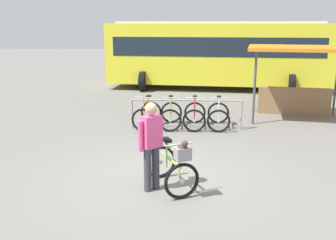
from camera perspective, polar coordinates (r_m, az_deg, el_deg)
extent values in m
plane|color=slate|center=(7.70, -1.05, -8.57)|extent=(80.00, 80.00, 0.00)
cylinder|color=#99999E|center=(11.16, -5.38, 0.90)|extent=(0.06, 0.06, 0.85)
cylinder|color=#99999E|center=(11.15, 10.84, 0.69)|extent=(0.06, 0.06, 0.85)
cylinder|color=#99999E|center=(10.96, 2.75, 2.96)|extent=(3.15, 0.06, 0.05)
torus|color=black|center=(11.79, -2.54, 1.18)|extent=(0.67, 0.19, 0.66)
cylinder|color=#B7B7BC|center=(11.79, -2.54, 1.18)|extent=(0.09, 0.08, 0.08)
torus|color=black|center=(10.83, -3.79, -0.01)|extent=(0.67, 0.19, 0.66)
cylinder|color=#B7B7BC|center=(10.83, -3.79, -0.01)|extent=(0.09, 0.08, 0.08)
cube|color=orange|center=(11.26, -3.15, 1.73)|extent=(0.17, 0.91, 0.04)
cube|color=orange|center=(11.16, -3.23, 2.80)|extent=(0.12, 0.61, 0.04)
cylinder|color=orange|center=(11.42, -2.93, 2.17)|extent=(0.03, 0.03, 0.55)
cube|color=black|center=(11.37, -2.95, 3.52)|extent=(0.15, 0.25, 0.06)
cylinder|color=orange|center=(10.87, -3.65, 1.76)|extent=(0.03, 0.03, 0.63)
cylinder|color=#B7B7BC|center=(10.81, -3.68, 3.39)|extent=(0.52, 0.10, 0.03)
torus|color=black|center=(11.75, 0.51, 1.15)|extent=(0.66, 0.07, 0.66)
cylinder|color=#B7B7BC|center=(11.75, 0.51, 1.15)|extent=(0.08, 0.06, 0.08)
torus|color=black|center=(10.76, 0.30, -0.07)|extent=(0.66, 0.07, 0.66)
cylinder|color=#B7B7BC|center=(10.76, 0.30, -0.07)|extent=(0.08, 0.06, 0.08)
cube|color=#9ED14C|center=(11.20, 0.41, 1.69)|extent=(0.04, 0.92, 0.04)
cube|color=#9ED14C|center=(11.11, 0.40, 2.77)|extent=(0.04, 0.61, 0.04)
cylinder|color=#9ED14C|center=(11.37, 0.45, 2.13)|extent=(0.03, 0.03, 0.55)
cube|color=black|center=(11.32, 0.45, 3.50)|extent=(0.12, 0.24, 0.06)
cylinder|color=#9ED14C|center=(10.81, 0.33, 1.71)|extent=(0.03, 0.03, 0.63)
cylinder|color=#B7B7BC|center=(10.74, 0.33, 3.35)|extent=(0.52, 0.03, 0.03)
torus|color=black|center=(11.74, 4.03, 1.11)|extent=(0.66, 0.09, 0.66)
cylinder|color=#B7B7BC|center=(11.74, 4.03, 1.11)|extent=(0.08, 0.06, 0.08)
torus|color=black|center=(10.75, 3.91, -0.11)|extent=(0.66, 0.09, 0.66)
cylinder|color=#B7B7BC|center=(10.75, 3.91, -0.11)|extent=(0.08, 0.06, 0.08)
cube|color=red|center=(11.20, 3.99, 1.64)|extent=(0.07, 0.92, 0.04)
cube|color=red|center=(11.10, 4.01, 2.72)|extent=(0.06, 0.61, 0.04)
cylinder|color=red|center=(11.36, 4.02, 2.09)|extent=(0.03, 0.03, 0.55)
cube|color=black|center=(11.31, 4.04, 3.45)|extent=(0.13, 0.24, 0.06)
cylinder|color=red|center=(10.80, 3.95, 1.67)|extent=(0.03, 0.03, 0.63)
cylinder|color=#B7B7BC|center=(10.73, 3.98, 3.31)|extent=(0.52, 0.05, 0.03)
torus|color=black|center=(11.78, 7.52, 1.06)|extent=(0.66, 0.12, 0.66)
cylinder|color=#B7B7BC|center=(11.78, 7.52, 1.06)|extent=(0.08, 0.07, 0.08)
torus|color=black|center=(10.79, 7.55, -0.16)|extent=(0.66, 0.12, 0.66)
cylinder|color=#B7B7BC|center=(10.79, 7.55, -0.16)|extent=(0.08, 0.07, 0.08)
cube|color=silver|center=(11.23, 7.57, 1.59)|extent=(0.10, 0.92, 0.04)
cube|color=silver|center=(11.14, 7.61, 2.67)|extent=(0.08, 0.61, 0.04)
cylinder|color=silver|center=(11.40, 7.57, 2.04)|extent=(0.03, 0.03, 0.55)
cube|color=black|center=(11.35, 7.61, 3.40)|extent=(0.14, 0.25, 0.06)
cylinder|color=silver|center=(10.83, 7.60, 1.62)|extent=(0.03, 0.03, 0.63)
cylinder|color=#B7B7BC|center=(10.77, 7.65, 3.25)|extent=(0.52, 0.07, 0.03)
torus|color=black|center=(7.57, -1.13, -6.29)|extent=(0.62, 0.33, 0.66)
cylinder|color=#B7B7BC|center=(7.57, -1.13, -6.29)|extent=(0.10, 0.09, 0.08)
torus|color=black|center=(6.69, 2.08, -9.10)|extent=(0.62, 0.33, 0.66)
cylinder|color=#B7B7BC|center=(6.69, 2.08, -9.10)|extent=(0.10, 0.09, 0.08)
cube|color=#9ED14C|center=(7.04, 0.37, -5.91)|extent=(0.42, 0.85, 0.04)
cube|color=#9ED14C|center=(6.93, 0.53, -4.29)|extent=(0.29, 0.57, 0.04)
cylinder|color=#9ED14C|center=(7.19, -0.20, -5.07)|extent=(0.03, 0.03, 0.55)
cube|color=black|center=(7.10, -0.20, -2.98)|extent=(0.21, 0.27, 0.06)
cylinder|color=#9ED14C|center=(6.68, 1.66, -6.24)|extent=(0.03, 0.03, 0.63)
cylinder|color=#B7B7BC|center=(6.58, 1.68, -3.66)|extent=(0.48, 0.25, 0.03)
cube|color=gray|center=(6.49, 2.19, -5.03)|extent=(0.32, 0.29, 0.22)
ellipsoid|color=#4C3828|center=(6.46, 2.20, -4.19)|extent=(0.23, 0.22, 0.16)
sphere|color=#4C3828|center=(6.36, 2.51, -3.55)|extent=(0.11, 0.11, 0.11)
cylinder|color=#383842|center=(6.97, -3.05, -7.42)|extent=(0.14, 0.14, 0.82)
cylinder|color=#383842|center=(7.07, -1.85, -7.10)|extent=(0.14, 0.14, 0.82)
cube|color=#E54C8C|center=(6.80, -2.51, -1.76)|extent=(0.39, 0.37, 0.58)
cylinder|color=#E54C8C|center=(6.71, -4.13, -2.45)|extent=(0.09, 0.09, 0.55)
cylinder|color=#E54C8C|center=(6.95, -1.13, -1.81)|extent=(0.09, 0.09, 0.55)
sphere|color=tan|center=(6.69, -2.55, 1.70)|extent=(0.22, 0.22, 0.22)
cube|color=yellow|center=(18.12, 7.29, 9.84)|extent=(10.21, 3.55, 2.70)
cube|color=#19232D|center=(18.10, 7.33, 10.95)|extent=(9.42, 3.48, 0.84)
cube|color=silver|center=(18.07, 7.43, 14.24)|extent=(9.19, 3.19, 0.08)
cylinder|color=black|center=(17.42, -3.76, 5.78)|extent=(0.34, 0.92, 0.90)
cylinder|color=black|center=(19.84, -2.19, 6.83)|extent=(0.34, 0.92, 0.90)
cylinder|color=black|center=(17.22, 17.94, 5.03)|extent=(0.34, 0.92, 0.90)
cylinder|color=black|center=(19.67, 16.86, 6.17)|extent=(0.34, 0.92, 0.90)
cylinder|color=#4C4C51|center=(13.53, 12.89, 5.83)|extent=(0.07, 0.07, 2.20)
cylinder|color=#4C4C51|center=(13.76, 23.81, 5.13)|extent=(0.07, 0.07, 2.20)
cylinder|color=#4C4C51|center=(11.75, 12.78, 4.63)|extent=(0.07, 0.07, 2.20)
cube|color=orange|center=(12.58, 19.15, 10.09)|extent=(3.47, 2.82, 0.10)
cube|color=olive|center=(13.54, 18.24, 2.69)|extent=(2.36, 0.72, 0.90)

